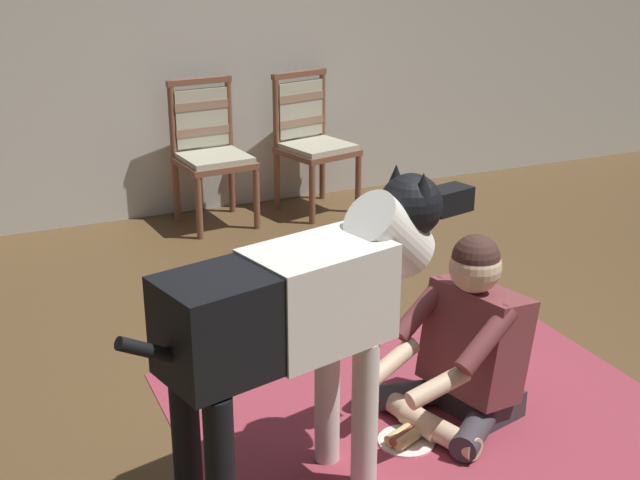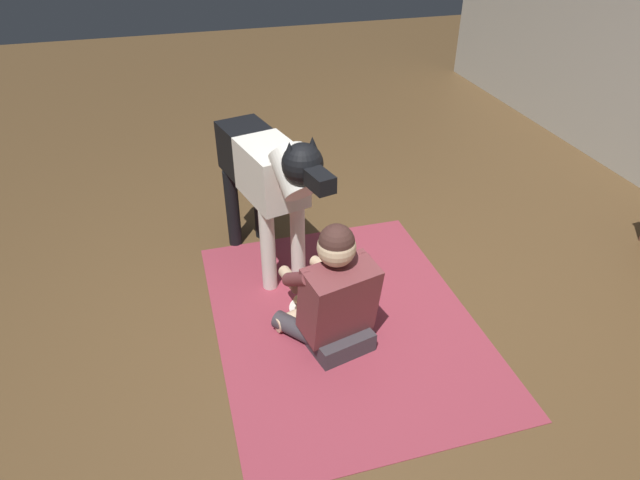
% 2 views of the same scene
% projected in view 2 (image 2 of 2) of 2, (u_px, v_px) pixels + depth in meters
% --- Properties ---
extents(ground_plane, '(15.16, 15.16, 0.00)m').
position_uv_depth(ground_plane, '(337.00, 315.00, 3.49)').
color(ground_plane, brown).
extents(area_rug, '(2.02, 1.55, 0.01)m').
position_uv_depth(area_rug, '(344.00, 321.00, 3.44)').
color(area_rug, '#933342').
rests_on(area_rug, ground).
extents(person_sitting_on_floor, '(0.69, 0.58, 0.80)m').
position_uv_depth(person_sitting_on_floor, '(333.00, 296.00, 3.13)').
color(person_sitting_on_floor, '#3A343A').
rests_on(person_sitting_on_floor, ground).
extents(large_dog, '(1.41, 0.50, 1.14)m').
position_uv_depth(large_dog, '(268.00, 174.00, 3.50)').
color(large_dog, silver).
rests_on(large_dog, ground).
extents(hot_dog_on_plate, '(0.23, 0.23, 0.06)m').
position_uv_depth(hot_dog_on_plate, '(307.00, 305.00, 3.53)').
color(hot_dog_on_plate, white).
rests_on(hot_dog_on_plate, ground).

